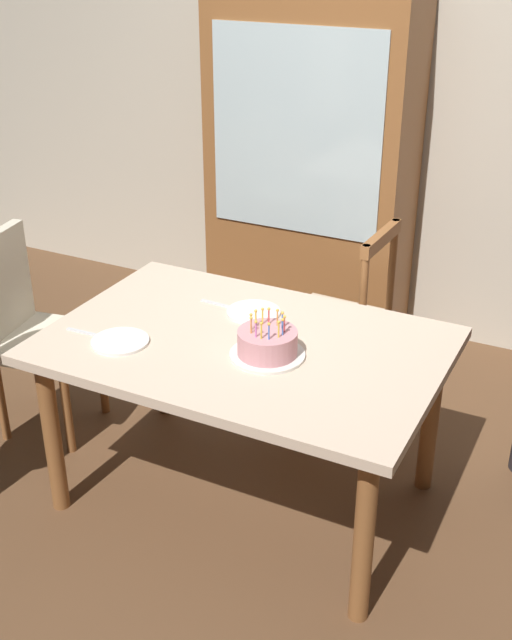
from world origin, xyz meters
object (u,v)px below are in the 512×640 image
object	(u,v)px
chair_upholstered	(27,323)
chair_spindle_back	(341,323)
dining_table	(244,361)
plate_far_side	(254,312)
birthday_cake	(267,344)
plate_near_celebrant	(120,341)
china_cabinet	(311,170)

from	to	relation	value
chair_upholstered	chair_spindle_back	bearing A→B (deg)	32.28
dining_table	plate_far_side	distance (m)	0.26
birthday_cake	plate_far_side	size ratio (longest dim) A/B	1.27
birthday_cake	chair_spindle_back	xyz separation A→B (m)	(-0.04, 0.89, -0.33)
plate_near_celebrant	chair_upholstered	xyz separation A→B (m)	(-0.73, 0.27, -0.21)
china_cabinet	birthday_cake	bearing A→B (deg)	-71.92
birthday_cake	china_cabinet	xyz separation A→B (m)	(-0.53, 1.63, 0.16)
chair_spindle_back	plate_near_celebrant	bearing A→B (deg)	-115.56
plate_far_side	china_cabinet	world-z (taller)	china_cabinet
birthday_cake	chair_upholstered	distance (m)	1.30
dining_table	plate_near_celebrant	world-z (taller)	plate_near_celebrant
plate_near_celebrant	plate_far_side	size ratio (longest dim) A/B	1.00
chair_upholstered	china_cabinet	world-z (taller)	china_cabinet
chair_spindle_back	birthday_cake	bearing A→B (deg)	-87.25
plate_near_celebrant	china_cabinet	distance (m)	1.80
chair_spindle_back	china_cabinet	distance (m)	1.01
dining_table	china_cabinet	size ratio (longest dim) A/B	0.79
dining_table	chair_upholstered	xyz separation A→B (m)	(-1.14, 0.05, -0.12)
birthday_cake	chair_spindle_back	bearing A→B (deg)	92.75
plate_near_celebrant	plate_far_side	world-z (taller)	same
chair_spindle_back	plate_far_side	bearing A→B (deg)	-105.31
plate_far_side	chair_spindle_back	size ratio (longest dim) A/B	0.23
chair_upholstered	china_cabinet	xyz separation A→B (m)	(0.74, 1.51, 0.42)
plate_near_celebrant	plate_far_side	xyz separation A→B (m)	(0.34, 0.45, 0.00)
plate_near_celebrant	chair_spindle_back	xyz separation A→B (m)	(0.50, 1.05, -0.29)
birthday_cake	plate_near_celebrant	xyz separation A→B (m)	(-0.54, -0.16, -0.04)
chair_spindle_back	china_cabinet	bearing A→B (deg)	123.51
dining_table	birthday_cake	size ratio (longest dim) A/B	5.36
chair_spindle_back	china_cabinet	world-z (taller)	china_cabinet
plate_far_side	chair_upholstered	size ratio (longest dim) A/B	0.23
birthday_cake	chair_upholstered	size ratio (longest dim) A/B	0.29
birthday_cake	china_cabinet	world-z (taller)	china_cabinet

